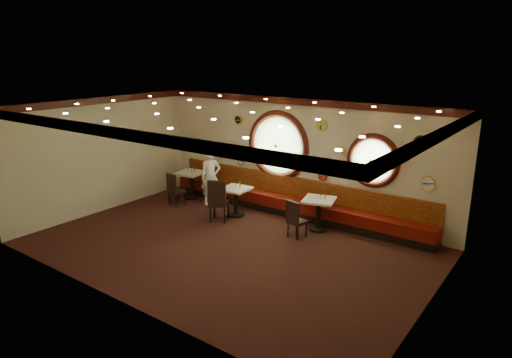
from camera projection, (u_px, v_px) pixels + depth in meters
The scene contains 44 objects.
floor at pixel (228, 247), 10.61m from camera, with size 9.00×6.00×0.00m, color black.
ceiling at pixel (225, 109), 9.74m from camera, with size 9.00×6.00×0.02m, color #BC8F35.
wall_back at pixel (296, 157), 12.51m from camera, with size 9.00×0.02×3.20m, color beige.
wall_front at pixel (115, 219), 7.84m from camera, with size 9.00×0.02×3.20m, color beige.
wall_left at pixel (103, 155), 12.73m from camera, with size 0.02×6.00×3.20m, color beige.
wall_right at pixel (434, 224), 7.62m from camera, with size 0.02×6.00×3.20m, color beige.
molding_back at pixel (297, 101), 12.06m from camera, with size 9.00×0.10×0.18m, color #3D110B.
molding_front at pixel (110, 132), 7.47m from camera, with size 9.00×0.10×0.18m, color #3D110B.
molding_left at pixel (99, 101), 12.29m from camera, with size 0.10×6.00×0.18m, color #3D110B.
molding_right at pixel (441, 135), 7.24m from camera, with size 0.10×6.00×0.18m, color #3D110B.
banquette_base at pixel (290, 211), 12.70m from camera, with size 8.00×0.55×0.20m, color black.
banquette_seat at pixel (290, 203), 12.63m from camera, with size 8.00×0.55×0.30m, color #5C0E07.
banquette_back at pixel (295, 187), 12.69m from camera, with size 8.00×0.10×0.55m, color #630D07.
porthole_left_glass at pixel (278, 145), 12.78m from camera, with size 1.66×1.66×0.02m, color #82BA70.
porthole_left_frame at pixel (278, 145), 12.77m from camera, with size 1.98×1.98×0.18m, color #3D110B.
porthole_left_ring at pixel (277, 146), 12.74m from camera, with size 1.61×1.61×0.03m, color yellow.
porthole_right_glass at pixel (373, 161), 11.20m from camera, with size 1.10×1.10×0.02m, color #82BA70.
porthole_right_frame at pixel (373, 161), 11.19m from camera, with size 1.38×1.38×0.18m, color #3D110B.
porthole_right_ring at pixel (373, 161), 11.17m from camera, with size 1.09×1.09×0.03m, color yellow.
wall_clock_0 at pixel (241, 162), 13.66m from camera, with size 0.20×0.20×0.03m, color white.
wall_clock_1 at pixel (238, 120), 13.38m from camera, with size 0.24×0.24×0.03m, color black.
wall_clock_2 at pixel (321, 125), 11.80m from camera, with size 0.30×0.30×0.03m, color #A0D241.
wall_clock_3 at pixel (199, 144), 14.53m from camera, with size 0.32×0.32×0.03m, color red.
wall_clock_4 at pixel (341, 151), 11.62m from camera, with size 0.22×0.22×0.03m, color #FFEE54.
wall_clock_5 at pixel (231, 150), 13.81m from camera, with size 0.36×0.36×0.03m, color gold.
wall_clock_6 at pixel (427, 184), 10.51m from camera, with size 0.34×0.34×0.03m, color white.
wall_clock_7 at pixel (323, 176), 12.10m from camera, with size 0.24×0.24×0.03m, color red.
wall_clock_8 at pixel (421, 142), 10.39m from camera, with size 0.28×0.28×0.03m, color black.
table_a at pixel (191, 182), 14.02m from camera, with size 0.82×0.82×0.83m.
table_b at pixel (236, 198), 12.50m from camera, with size 0.79×0.79×0.80m.
table_c at pixel (319, 210), 11.48m from camera, with size 0.93×0.93×0.83m.
chair_a at pixel (174, 187), 13.33m from camera, with size 0.46×0.46×0.61m.
chair_b at pixel (218, 198), 12.00m from camera, with size 0.65×0.65×0.72m.
chair_c at pixel (295, 217), 10.99m from camera, with size 0.47×0.47×0.59m.
condiment_a_salt at pixel (188, 170), 14.02m from camera, with size 0.03×0.03×0.09m, color silver.
condiment_b_salt at pixel (236, 185), 12.50m from camera, with size 0.04×0.04×0.11m, color silver.
condiment_c_salt at pixel (318, 197), 11.40m from camera, with size 0.03×0.03×0.09m, color silver.
condiment_a_pepper at pixel (192, 170), 13.93m from camera, with size 0.04×0.04×0.10m, color silver.
condiment_b_pepper at pixel (236, 186), 12.41m from camera, with size 0.04×0.04×0.11m, color silver.
condiment_c_pepper at pixel (320, 197), 11.39m from camera, with size 0.04×0.04×0.11m, color silver.
condiment_a_bottle at pixel (194, 169), 13.97m from camera, with size 0.05×0.05×0.17m, color gold.
condiment_b_bottle at pixel (240, 185), 12.39m from camera, with size 0.06×0.06×0.18m, color gold.
condiment_c_bottle at pixel (325, 196), 11.35m from camera, with size 0.05×0.05×0.16m, color gold.
waiter at pixel (211, 177), 13.41m from camera, with size 0.60×0.39×1.65m, color white.
Camera 1 is at (6.29, -7.52, 4.38)m, focal length 32.00 mm.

